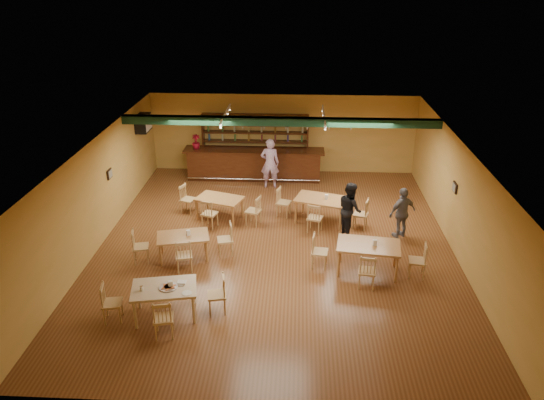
# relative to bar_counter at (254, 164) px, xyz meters

# --- Properties ---
(floor) EXTENTS (12.00, 12.00, 0.00)m
(floor) POSITION_rel_bar_counter_xyz_m (1.04, -5.15, -0.56)
(floor) COLOR brown
(floor) RESTS_ON ground
(ceiling_beam) EXTENTS (10.00, 0.30, 0.25)m
(ceiling_beam) POSITION_rel_bar_counter_xyz_m (1.04, -2.35, 2.31)
(ceiling_beam) COLOR black
(ceiling_beam) RESTS_ON ceiling
(track_rail_left) EXTENTS (0.05, 2.50, 0.05)m
(track_rail_left) POSITION_rel_bar_counter_xyz_m (-0.76, -1.75, 2.38)
(track_rail_left) COLOR silver
(track_rail_left) RESTS_ON ceiling
(track_rail_right) EXTENTS (0.05, 2.50, 0.05)m
(track_rail_right) POSITION_rel_bar_counter_xyz_m (2.44, -1.75, 2.38)
(track_rail_right) COLOR silver
(track_rail_right) RESTS_ON ceiling
(ac_unit) EXTENTS (0.34, 0.70, 0.48)m
(ac_unit) POSITION_rel_bar_counter_xyz_m (-3.76, -0.95, 1.79)
(ac_unit) COLOR silver
(ac_unit) RESTS_ON wall_left
(picture_left) EXTENTS (0.04, 0.34, 0.28)m
(picture_left) POSITION_rel_bar_counter_xyz_m (-3.93, -4.15, 1.14)
(picture_left) COLOR black
(picture_left) RESTS_ON wall_left
(picture_right) EXTENTS (0.04, 0.34, 0.28)m
(picture_right) POSITION_rel_bar_counter_xyz_m (6.01, -4.65, 1.14)
(picture_right) COLOR black
(picture_right) RESTS_ON wall_right
(bar_counter) EXTENTS (5.19, 0.85, 1.13)m
(bar_counter) POSITION_rel_bar_counter_xyz_m (0.00, 0.00, 0.00)
(bar_counter) COLOR #37160B
(bar_counter) RESTS_ON ground
(back_bar_hutch) EXTENTS (4.02, 0.40, 2.28)m
(back_bar_hutch) POSITION_rel_bar_counter_xyz_m (0.00, 0.63, 0.57)
(back_bar_hutch) COLOR #37160B
(back_bar_hutch) RESTS_ON ground
(poinsettia) EXTENTS (0.38, 0.38, 0.53)m
(poinsettia) POSITION_rel_bar_counter_xyz_m (-2.15, 0.00, 0.83)
(poinsettia) COLOR maroon
(poinsettia) RESTS_ON bar_counter
(dining_table_a) EXTENTS (1.60, 1.25, 0.70)m
(dining_table_a) POSITION_rel_bar_counter_xyz_m (-0.79, -3.48, -0.21)
(dining_table_a) COLOR #AC6E3D
(dining_table_a) RESTS_ON ground
(dining_table_b) EXTENTS (1.77, 1.36, 0.78)m
(dining_table_b) POSITION_rel_bar_counter_xyz_m (2.39, -3.54, -0.17)
(dining_table_b) COLOR #AC6E3D
(dining_table_b) RESTS_ON ground
(dining_table_c) EXTENTS (1.52, 1.11, 0.68)m
(dining_table_c) POSITION_rel_bar_counter_xyz_m (-1.42, -5.98, -0.22)
(dining_table_c) COLOR #AC6E3D
(dining_table_c) RESTS_ON ground
(dining_table_d) EXTENTS (1.71, 1.16, 0.80)m
(dining_table_d) POSITION_rel_bar_counter_xyz_m (3.50, -6.42, -0.17)
(dining_table_d) COLOR #AC6E3D
(dining_table_d) RESTS_ON ground
(near_table) EXTENTS (1.58, 1.17, 0.76)m
(near_table) POSITION_rel_bar_counter_xyz_m (-1.29, -8.57, -0.18)
(near_table) COLOR beige
(near_table) RESTS_ON ground
(pizza_tray) EXTENTS (0.56, 0.56, 0.01)m
(pizza_tray) POSITION_rel_bar_counter_xyz_m (-1.19, -8.57, 0.21)
(pizza_tray) COLOR silver
(pizza_tray) RESTS_ON near_table
(parmesan_shaker) EXTENTS (0.09, 0.09, 0.11)m
(parmesan_shaker) POSITION_rel_bar_counter_xyz_m (-1.75, -8.72, 0.25)
(parmesan_shaker) COLOR #EAE5C6
(parmesan_shaker) RESTS_ON near_table
(napkin_stack) EXTENTS (0.21, 0.16, 0.03)m
(napkin_stack) POSITION_rel_bar_counter_xyz_m (-0.94, -8.37, 0.21)
(napkin_stack) COLOR white
(napkin_stack) RESTS_ON near_table
(pizza_server) EXTENTS (0.33, 0.12, 0.00)m
(pizza_server) POSITION_rel_bar_counter_xyz_m (-1.04, -8.52, 0.22)
(pizza_server) COLOR silver
(pizza_server) RESTS_ON pizza_tray
(side_plate) EXTENTS (0.26, 0.26, 0.01)m
(side_plate) POSITION_rel_bar_counter_xyz_m (-0.73, -8.78, 0.21)
(side_plate) COLOR white
(side_plate) RESTS_ON near_table
(patron_bar) EXTENTS (0.68, 0.46, 1.82)m
(patron_bar) POSITION_rel_bar_counter_xyz_m (0.64, -0.83, 0.34)
(patron_bar) COLOR #8E52B2
(patron_bar) RESTS_ON ground
(patron_right_a) EXTENTS (0.85, 0.96, 1.64)m
(patron_right_a) POSITION_rel_bar_counter_xyz_m (3.19, -4.34, 0.26)
(patron_right_a) COLOR black
(patron_right_a) RESTS_ON ground
(patron_right_b) EXTENTS (0.98, 0.79, 1.56)m
(patron_right_b) POSITION_rel_bar_counter_xyz_m (4.70, -4.42, 0.21)
(patron_right_b) COLOR slate
(patron_right_b) RESTS_ON ground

